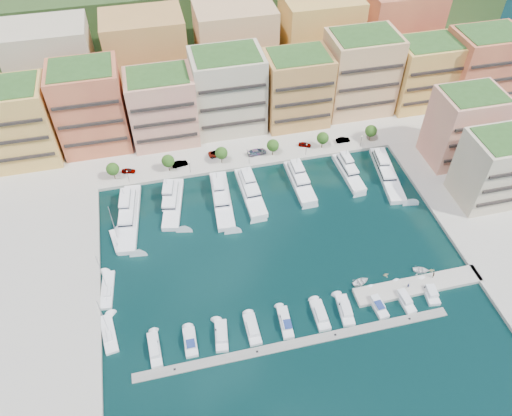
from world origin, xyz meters
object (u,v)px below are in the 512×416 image
object	(u,v)px
sailboat_0	(109,334)
tender_2	(421,270)
tree_2	(221,153)
cruiser_0	(155,350)
lamppost_3	(306,148)
yacht_0	(129,214)
yacht_1	(173,201)
cruiser_7	(377,304)
car_0	(129,171)
lamppost_0	(128,174)
person_1	(433,275)
sailboat_1	(108,290)
cruiser_9	(430,293)
yacht_4	(299,180)
lamppost_1	(190,165)
lamppost_2	(249,156)
tender_3	(432,270)
yacht_3	(250,189)
yacht_6	(386,171)
cruiser_1	(190,342)
sailboat_2	(118,241)
cruiser_3	(252,329)
tree_1	(168,161)
tree_4	(323,138)
tender_0	(361,282)
yacht_5	(348,170)
tender_1	(386,275)
car_5	(343,140)
car_4	(305,144)
car_3	(257,152)
cruiser_6	(345,310)
cruiser_5	(320,315)
person_0	(408,286)
lamppost_4	(361,139)
cruiser_8	(403,298)
car_2	(217,153)
tree_3	(273,145)
cruiser_2	(221,336)
tree_5	(371,131)
tree_0	(113,169)

from	to	relation	value
sailboat_0	tender_2	xyz separation A→B (m)	(76.27, 0.42, 0.11)
tree_2	cruiser_0	xyz separation A→B (m)	(-25.69, -58.09, -4.20)
lamppost_3	yacht_0	size ratio (longest dim) A/B	0.17
yacht_1	cruiser_7	world-z (taller)	yacht_1
car_0	lamppost_0	bearing A→B (deg)	-167.24
tender_2	person_1	bearing A→B (deg)	-134.09
sailboat_1	cruiser_9	bearing A→B (deg)	-13.81
lamppost_3	yacht_4	distance (m)	12.19
lamppost_1	lamppost_2	distance (m)	18.00
sailboat_1	tender_3	bearing A→B (deg)	-8.91
cruiser_0	sailboat_1	bearing A→B (deg)	117.60
yacht_3	yacht_6	bearing A→B (deg)	-2.28
yacht_4	cruiser_1	xyz separation A→B (m)	(-38.60, -45.14, -0.52)
lamppost_2	sailboat_2	xyz separation A→B (m)	(-40.33, -22.04, -3.51)
tree_2	cruiser_0	size ratio (longest dim) A/B	0.65
cruiser_3	person_1	distance (m)	46.26
tree_1	lamppost_0	xyz separation A→B (m)	(-12.00, -2.30, -0.92)
tree_4	tender_0	bearing A→B (deg)	-97.85
cruiser_7	person_1	size ratio (longest dim) A/B	4.95
yacht_5	sailboat_2	xyz separation A→B (m)	(-68.48, -11.99, -0.89)
tender_1	car_5	bearing A→B (deg)	-12.26
cruiser_7	car_4	bearing A→B (deg)	89.24
tree_2	car_3	distance (m)	11.75
lamppost_3	car_0	size ratio (longest dim) A/B	1.07
lamppost_3	tender_2	bearing A→B (deg)	-73.11
yacht_4	tender_0	distance (m)	38.56
yacht_0	cruiser_6	size ratio (longest dim) A/B	2.97
sailboat_1	tender_1	bearing A→B (deg)	-9.32
lamppost_2	cruiser_6	world-z (taller)	lamppost_2
cruiser_5	tender_2	distance (m)	29.42
lamppost_2	tender_2	xyz separation A→B (m)	(32.89, -49.06, -3.41)
car_4	person_0	world-z (taller)	person_0
yacht_1	person_1	xyz separation A→B (m)	(58.86, -40.74, 0.77)
yacht_4	cruiser_3	distance (m)	51.38
sailboat_0	tender_1	world-z (taller)	sailboat_0
lamppost_1	car_3	world-z (taller)	lamppost_1
yacht_0	yacht_3	xyz separation A→B (m)	(34.37, 2.13, 0.00)
lamppost_1	car_0	size ratio (longest dim) A/B	1.07
yacht_5	lamppost_4	bearing A→B (deg)	52.00
lamppost_3	lamppost_4	world-z (taller)	same
cruiser_0	car_5	xyz separation A→B (m)	(65.16, 59.34, 1.19)
cruiser_3	car_5	xyz separation A→B (m)	(43.28, 59.33, 1.19)
cruiser_8	person_0	xyz separation A→B (m)	(2.03, 2.33, 1.22)
car_3	yacht_5	bearing A→B (deg)	-125.68
cruiser_3	car_2	size ratio (longest dim) A/B	1.42
tree_3	lamppost_3	distance (m)	10.30
cruiser_2	tree_2	bearing A→B (deg)	79.38
yacht_1	cruiser_2	size ratio (longest dim) A/B	2.48
tree_5	person_1	distance (m)	54.63
tree_0	car_5	size ratio (longest dim) A/B	1.26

